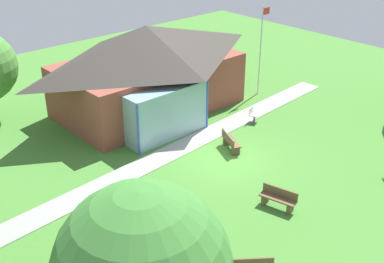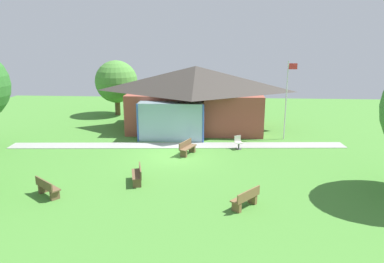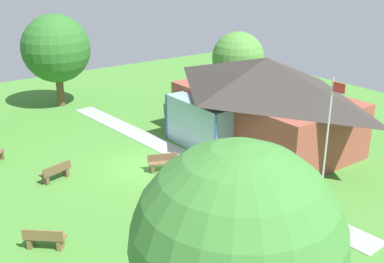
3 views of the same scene
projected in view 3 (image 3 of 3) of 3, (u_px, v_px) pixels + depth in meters
ground_plane at (149, 167)px, 23.54m from camera, size 44.00×44.00×0.00m
pavilion at (262, 100)px, 25.83m from camera, size 10.96×7.49×4.87m
footpath at (184, 156)px, 24.73m from camera, size 22.19×2.94×0.03m
flagpole at (328, 135)px, 19.32m from camera, size 0.64×0.08×5.44m
bench_front_center at (56, 172)px, 22.00m from camera, size 0.80×1.56×0.84m
bench_front_right at (45, 239)px, 16.80m from camera, size 1.32×1.42×0.84m
bench_rear_near_path at (163, 163)px, 23.01m from camera, size 1.02×1.55×0.84m
patio_chair_lawn_spare at (226, 179)px, 21.34m from camera, size 0.58×0.58×0.86m
tree_far_east at (237, 246)px, 10.24m from camera, size 4.79×4.79×6.37m
tree_behind_pavilion_left at (238, 58)px, 33.92m from camera, size 3.81×3.81×4.97m
tree_west_hedge at (56, 49)px, 31.94m from camera, size 4.67×4.67×6.42m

